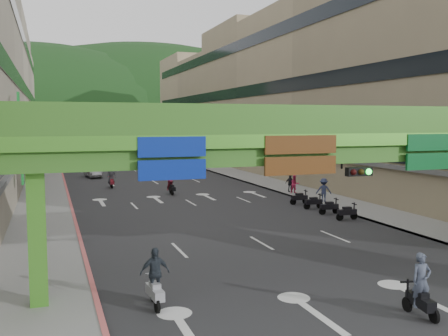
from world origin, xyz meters
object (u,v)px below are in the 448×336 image
pedestrian_red (295,186)px  overpass_near (349,153)px  scooter_rider_mid (171,182)px  car_silver (93,172)px  scooter_rider_near (421,287)px  car_yellow (124,157)px

pedestrian_red → overpass_near: bearing=-107.1°
scooter_rider_mid → car_silver: scooter_rider_mid is taller
scooter_rider_mid → overpass_near: bearing=-87.0°
scooter_rider_near → car_yellow: bearing=90.0°
overpass_near → car_yellow: bearing=90.0°
car_silver → car_yellow: bearing=65.9°
car_yellow → pedestrian_red: 43.43m
car_yellow → scooter_rider_near: bearing=-95.9°
scooter_rider_near → scooter_rider_mid: size_ratio=1.00×
scooter_rider_near → car_yellow: (0.05, 68.59, -0.27)m
scooter_rider_near → pedestrian_red: bearing=71.2°
overpass_near → car_yellow: (0.04, 64.21, -4.45)m
scooter_rider_near → scooter_rider_mid: bearing=92.5°
scooter_rider_mid → pedestrian_red: (10.20, -3.85, -0.33)m
overpass_near → scooter_rider_mid: (-1.33, 25.54, -4.08)m
scooter_rider_mid → scooter_rider_near: bearing=-87.5°
pedestrian_red → scooter_rider_mid: bearing=164.5°
overpass_near → scooter_rider_near: overpass_near is taller
scooter_rider_near → pedestrian_red: scooter_rider_near is taller
car_silver → car_yellow: (6.78, 22.46, 0.09)m
scooter_rider_near → scooter_rider_mid: (-1.32, 29.92, 0.10)m
scooter_rider_mid → car_yellow: size_ratio=0.49×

